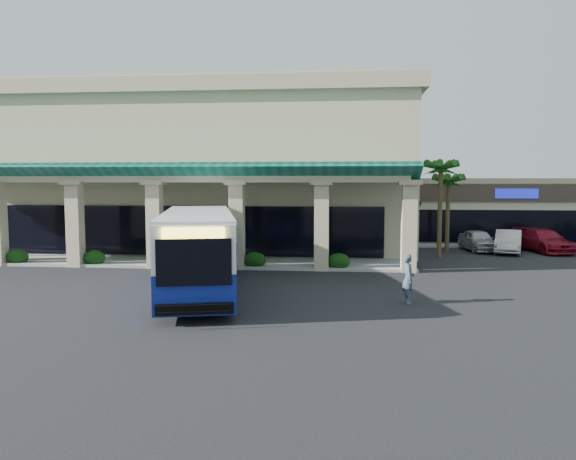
# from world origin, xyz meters

# --- Properties ---
(ground) EXTENTS (110.00, 110.00, 0.00)m
(ground) POSITION_xyz_m (0.00, 0.00, 0.00)
(ground) COLOR black
(main_building) EXTENTS (30.80, 14.80, 11.35)m
(main_building) POSITION_xyz_m (-8.00, 16.00, 5.67)
(main_building) COLOR #C1B18A
(main_building) RESTS_ON ground
(arcade) EXTENTS (30.00, 6.20, 5.70)m
(arcade) POSITION_xyz_m (-8.00, 6.80, 2.85)
(arcade) COLOR #0D5243
(arcade) RESTS_ON ground
(strip_mall) EXTENTS (22.50, 12.50, 4.90)m
(strip_mall) POSITION_xyz_m (18.00, 24.00, 2.45)
(strip_mall) COLOR beige
(strip_mall) RESTS_ON ground
(palm_0) EXTENTS (2.40, 2.40, 6.60)m
(palm_0) POSITION_xyz_m (8.50, 11.00, 3.30)
(palm_0) COLOR #184813
(palm_0) RESTS_ON ground
(palm_1) EXTENTS (2.40, 2.40, 5.80)m
(palm_1) POSITION_xyz_m (9.50, 14.00, 2.90)
(palm_1) COLOR #184813
(palm_1) RESTS_ON ground
(broadleaf_tree) EXTENTS (2.60, 2.60, 4.81)m
(broadleaf_tree) POSITION_xyz_m (7.50, 19.00, 2.41)
(broadleaf_tree) COLOR black
(broadleaf_tree) RESTS_ON ground
(transit_bus) EXTENTS (5.65, 12.48, 3.40)m
(transit_bus) POSITION_xyz_m (-3.49, -1.00, 1.70)
(transit_bus) COLOR navy
(transit_bus) RESTS_ON ground
(pedestrian) EXTENTS (0.47, 0.71, 1.91)m
(pedestrian) POSITION_xyz_m (5.16, -2.38, 0.96)
(pedestrian) COLOR #404E5F
(pedestrian) RESTS_ON ground
(car_silver) EXTENTS (2.21, 4.41, 1.44)m
(car_silver) POSITION_xyz_m (11.64, 14.49, 0.72)
(car_silver) COLOR #AAA9B0
(car_silver) RESTS_ON ground
(car_white) EXTENTS (2.82, 4.78, 1.49)m
(car_white) POSITION_xyz_m (13.39, 13.76, 0.74)
(car_white) COLOR beige
(car_white) RESTS_ON ground
(car_red) EXTENTS (3.11, 5.51, 1.51)m
(car_red) POSITION_xyz_m (15.87, 14.49, 0.75)
(car_red) COLOR maroon
(car_red) RESTS_ON ground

